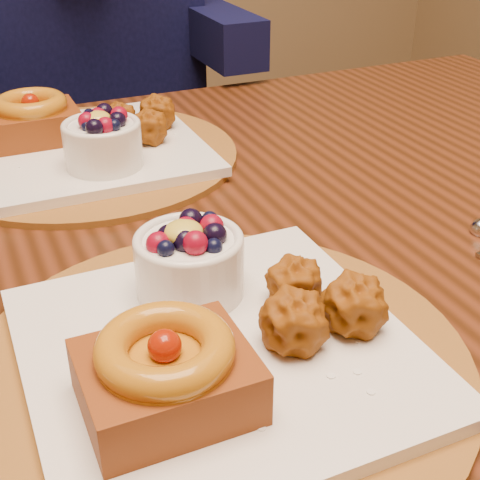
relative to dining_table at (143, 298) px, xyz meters
name	(u,v)px	position (x,y,z in m)	size (l,w,h in m)	color
dining_table	(143,298)	(0.00, 0.00, 0.00)	(1.60, 0.90, 0.76)	#321709
place_setting_near	(213,336)	(0.00, -0.22, 0.10)	(0.38, 0.38, 0.09)	brown
place_setting_far	(85,142)	(0.00, 0.21, 0.10)	(0.38, 0.38, 0.09)	brown
chair_far	(57,175)	(0.01, 0.64, -0.12)	(0.55, 0.55, 1.01)	black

